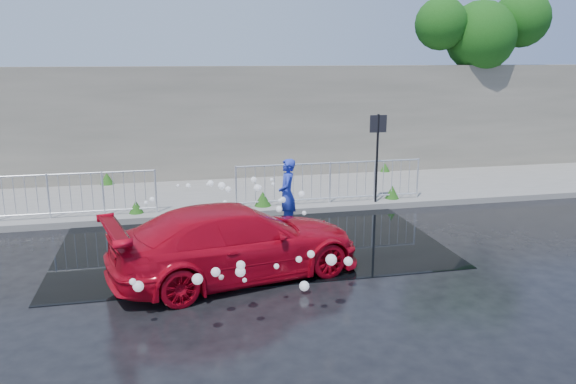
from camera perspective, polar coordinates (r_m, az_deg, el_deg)
name	(u,v)px	position (r m, az deg, el deg)	size (l,w,h in m)	color
ground	(233,260)	(11.34, -5.60, -6.85)	(90.00, 90.00, 0.00)	black
pavement	(212,196)	(16.08, -7.77, -0.43)	(30.00, 4.00, 0.15)	slate
curb	(218,215)	(14.15, -7.08, -2.35)	(30.00, 0.25, 0.16)	slate
retaining_wall	(204,123)	(17.92, -8.56, 6.93)	(30.00, 0.60, 3.50)	#635F54
puddle	(250,242)	(12.33, -3.85, -5.07)	(8.00, 5.00, 0.01)	black
sign_post	(378,144)	(14.86, 9.08, 4.84)	(0.45, 0.06, 2.50)	black
tree	(484,31)	(21.00, 19.32, 15.22)	(4.85, 2.40, 6.18)	#332114
railing_left	(48,195)	(14.55, -23.17, -0.26)	(5.05, 0.05, 1.10)	silver
railing_right	(330,181)	(14.88, 4.28, 1.12)	(5.05, 0.05, 1.10)	silver
weeds	(204,193)	(15.46, -8.53, -0.07)	(12.17, 3.93, 0.38)	#154D14
water_spray	(234,230)	(11.09, -5.52, -3.89)	(3.74, 5.72, 1.11)	white
red_car	(237,242)	(10.28, -5.20, -5.06)	(1.88, 4.63, 1.34)	#AF0719
person	(287,194)	(13.03, -0.09, -0.23)	(0.61, 0.40, 1.66)	#2638BE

